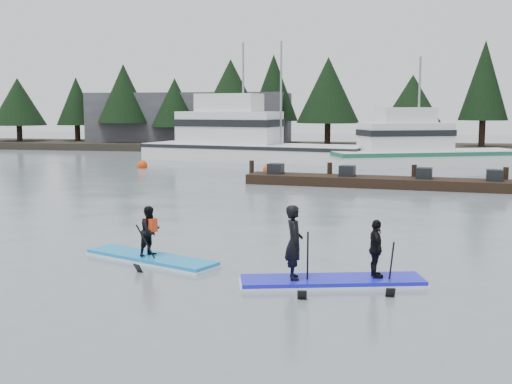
% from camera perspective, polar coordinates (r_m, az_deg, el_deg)
% --- Properties ---
extents(ground, '(160.00, 160.00, 0.00)m').
position_cam_1_polar(ground, '(13.84, -5.03, -7.69)').
color(ground, slate).
rests_on(ground, ground).
extents(far_shore, '(70.00, 8.00, 0.60)m').
position_cam_1_polar(far_shore, '(55.03, 7.55, 3.94)').
color(far_shore, '#2D281E').
rests_on(far_shore, ground).
extents(treeline, '(60.00, 4.00, 8.00)m').
position_cam_1_polar(treeline, '(55.05, 7.55, 3.62)').
color(treeline, black).
rests_on(treeline, ground).
extents(waterfront_building, '(18.00, 6.00, 5.00)m').
position_cam_1_polar(waterfront_building, '(59.55, -5.91, 6.34)').
color(waterfront_building, '#4C4C51').
rests_on(waterfront_building, ground).
extents(fishing_boat_large, '(16.11, 7.38, 9.02)m').
position_cam_1_polar(fishing_boat_large, '(44.79, -0.79, 3.68)').
color(fishing_boat_large, white).
rests_on(fishing_boat_large, ground).
extents(fishing_boat_medium, '(12.62, 8.02, 7.59)m').
position_cam_1_polar(fishing_boat_medium, '(42.01, 14.46, 2.99)').
color(fishing_boat_medium, white).
rests_on(fishing_boat_medium, ground).
extents(floating_dock, '(13.61, 3.31, 0.45)m').
position_cam_1_polar(floating_dock, '(30.16, 11.84, 0.85)').
color(floating_dock, black).
rests_on(floating_dock, ground).
extents(buoy_a, '(0.62, 0.62, 0.62)m').
position_cam_1_polar(buoy_a, '(39.66, -10.06, 2.11)').
color(buoy_a, red).
rests_on(buoy_a, ground).
extents(buoy_b, '(0.56, 0.56, 0.56)m').
position_cam_1_polar(buoy_b, '(36.36, 1.06, 1.75)').
color(buoy_b, red).
rests_on(buoy_b, ground).
extents(paddleboard_solo, '(3.59, 2.19, 1.79)m').
position_cam_1_polar(paddleboard_solo, '(15.48, -9.36, -4.74)').
color(paddleboard_solo, '#1686D6').
rests_on(paddleboard_solo, ground).
extents(paddleboard_duo, '(3.86, 1.84, 2.12)m').
position_cam_1_polar(paddleboard_duo, '(13.34, 6.74, -6.11)').
color(paddleboard_duo, '#1719D8').
rests_on(paddleboard_duo, ground).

